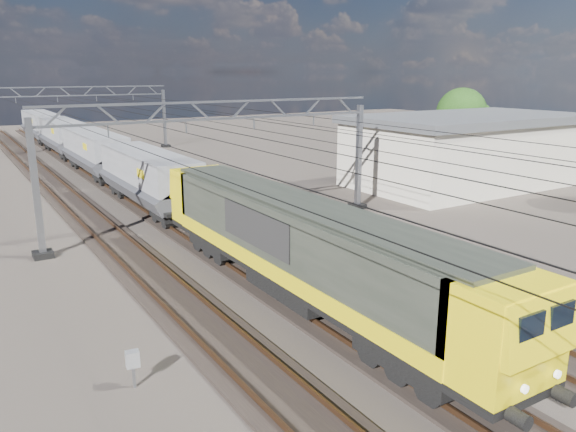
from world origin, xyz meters
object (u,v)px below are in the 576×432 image
catenary_gantry_mid (222,160)px  hopper_wagon_mid (95,150)px  trackside_cabinet (133,360)px  hopper_wagon_fourth (41,124)px  hopper_wagon_third (62,134)px  locomotive (299,244)px  tree_far (465,115)px  hopper_wagon_lead (148,175)px  industrial_shed (468,149)px  catenary_gantry_far (79,117)px

catenary_gantry_mid → hopper_wagon_mid: catenary_gantry_mid is taller
trackside_cabinet → catenary_gantry_mid: bearing=64.0°
hopper_wagon_fourth → trackside_cabinet: (-7.20, -62.98, -1.40)m
hopper_wagon_third → locomotive: bearing=-90.0°
hopper_wagon_fourth → tree_far: tree_far is taller
hopper_wagon_third → hopper_wagon_fourth: bearing=90.0°
hopper_wagon_lead → hopper_wagon_fourth: bearing=90.0°
locomotive → hopper_wagon_lead: (-0.00, 17.70, -0.09)m
catenary_gantry_mid → hopper_wagon_lead: bearing=106.3°
hopper_wagon_lead → locomotive: bearing=-90.0°
hopper_wagon_lead → hopper_wagon_third: bearing=90.0°
industrial_shed → tree_far: (8.32, 7.79, 1.83)m
locomotive → hopper_wagon_fourth: size_ratio=1.62×
industrial_shed → tree_far: size_ratio=2.60×
catenary_gantry_mid → trackside_cabinet: catenary_gantry_mid is taller
hopper_wagon_third → hopper_wagon_lead: bearing=-90.0°
catenary_gantry_mid → tree_far: tree_far is taller
hopper_wagon_fourth → hopper_wagon_third: bearing=-90.0°
catenary_gantry_mid → hopper_wagon_mid: size_ratio=1.53×
hopper_wagon_lead → tree_far: size_ratio=1.82×
trackside_cabinet → hopper_wagon_mid: bearing=86.4°
catenary_gantry_mid → hopper_wagon_lead: size_ratio=1.53×
catenary_gantry_far → trackside_cabinet: (-9.20, -49.56, -3.07)m
catenary_gantry_mid → hopper_wagon_mid: (-2.00, 21.02, -1.67)m
hopper_wagon_lead → hopper_wagon_mid: bearing=90.0°
catenary_gantry_mid → catenary_gantry_far: same height
locomotive → industrial_shed: size_ratio=1.13×
locomotive → tree_far: (32.32, 20.66, 2.23)m
industrial_shed → trackside_cabinet: bearing=-153.5°
locomotive → tree_far: bearing=32.6°
catenary_gantry_far → hopper_wagon_lead: (-2.00, -29.18, -1.67)m
tree_far → catenary_gantry_far: bearing=139.2°
catenary_gantry_far → hopper_wagon_fourth: size_ratio=1.53×
hopper_wagon_mid → hopper_wagon_fourth: bearing=90.0°
tree_far → hopper_wagon_fourth: bearing=129.2°
catenary_gantry_far → locomotive: catenary_gantry_far is taller
catenary_gantry_mid → hopper_wagon_third: catenary_gantry_mid is taller
hopper_wagon_third → tree_far: bearing=-38.2°
catenary_gantry_far → tree_far: (30.32, -26.21, 0.65)m
catenary_gantry_far → hopper_wagon_mid: bearing=-97.6°
hopper_wagon_lead → hopper_wagon_fourth: size_ratio=1.00×
industrial_shed → tree_far: 11.54m
catenary_gantry_far → hopper_wagon_lead: bearing=-93.9°
catenary_gantry_mid → locomotive: 11.17m
catenary_gantry_mid → locomotive: bearing=-100.4°
hopper_wagon_lead → trackside_cabinet: (-7.20, -20.38, -1.40)m
hopper_wagon_mid → tree_far: 34.29m
hopper_wagon_fourth → tree_far: bearing=-50.8°
industrial_shed → catenary_gantry_mid: bearing=-174.8°
locomotive → hopper_wagon_fourth: bearing=90.0°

